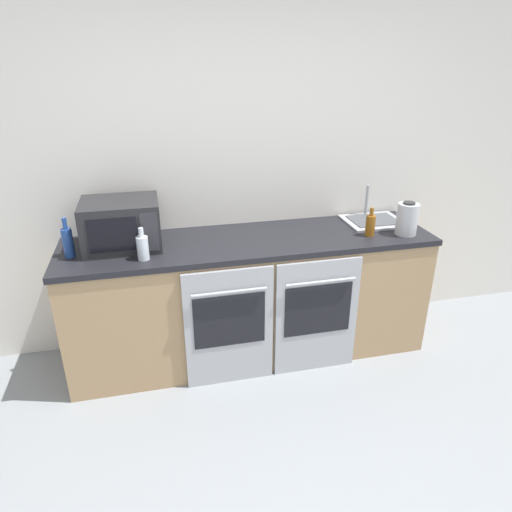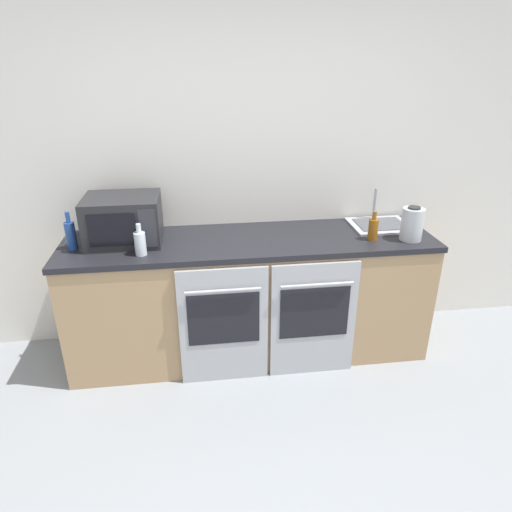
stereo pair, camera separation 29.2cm
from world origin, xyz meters
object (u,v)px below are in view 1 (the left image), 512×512
Objects in this scene: oven_right at (317,316)px; bottle_amber at (370,225)px; bottle_clear at (143,247)px; sink at (373,220)px; oven_left at (229,327)px; microwave at (121,224)px; kettle at (407,219)px; bottle_blue at (68,242)px.

bottle_amber reaches higher than oven_right.
sink is (1.72, 0.31, -0.07)m from bottle_clear.
microwave reaches higher than oven_left.
oven_left is at bearing -172.38° from kettle.
oven_right is 1.26m from bottle_clear.
oven_left is at bearing -17.66° from bottle_blue.
sink reaches higher than oven_right.
oven_left is 4.19× the size of bottle_amber.
sink is (0.16, 0.26, -0.07)m from bottle_amber.
bottle_blue reaches higher than bottle_clear.
bottle_amber is at bearing -6.43° from microwave.
bottle_clear is 1.75m from sink.
bottle_amber is at bearing -2.75° from bottle_blue.
oven_left is 1.96× the size of sink.
bottle_blue is at bearing 177.25° from bottle_amber.
bottle_clear is at bearing -169.72° from sink.
microwave is at bearing 15.92° from bottle_blue.
oven_right is 3.63× the size of kettle.
bottle_blue reaches higher than oven_right.
microwave is 1.85m from sink.
oven_left is 4.09× the size of bottle_clear.
bottle_blue is (-0.33, -0.09, -0.06)m from microwave.
kettle is (0.26, -0.03, 0.03)m from bottle_amber.
sink is at bearing 2.04° from microwave.
sink is at bearing 109.79° from kettle.
bottle_blue is (-0.96, 0.31, 0.58)m from oven_left.
oven_right is at bearing -10.99° from bottle_blue.
microwave is 0.29m from bottle_clear.
oven_right is 1.70m from bottle_blue.
oven_right is 0.74m from bottle_amber.
bottle_blue is at bearing -175.81° from sink.
bottle_amber is (0.44, 0.21, 0.56)m from oven_right.
bottle_clear is at bearing -62.81° from microwave.
bottle_amber is at bearing 2.04° from bottle_clear.
sink is at bearing 10.28° from bottle_clear.
oven_left is at bearing -32.31° from microwave.
kettle is (2.28, -0.13, 0.01)m from bottle_blue.
sink reaches higher than kettle.
oven_left is 0.77m from bottle_clear.
sink reaches higher than oven_left.
oven_right is 4.09× the size of bottle_clear.
kettle is (1.95, -0.22, -0.04)m from microwave.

